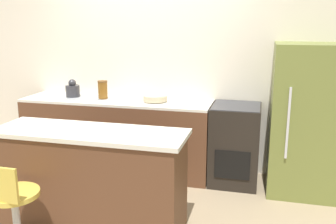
{
  "coord_description": "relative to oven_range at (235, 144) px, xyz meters",
  "views": [
    {
      "loc": [
        1.4,
        -3.94,
        1.87
      ],
      "look_at": [
        0.48,
        -0.34,
        0.98
      ],
      "focal_mm": 40.0,
      "sensor_mm": 36.0,
      "label": 1
    }
  ],
  "objects": [
    {
      "name": "stool_chair",
      "position": [
        -1.62,
        -1.91,
        -0.07
      ],
      "size": [
        0.41,
        0.41,
        0.82
      ],
      "color": "#B7B7BC",
      "rests_on": "ground_plane"
    },
    {
      "name": "refrigerator",
      "position": [
        0.75,
        -0.05,
        0.36
      ],
      "size": [
        0.74,
        0.74,
        1.66
      ],
      "color": "olive",
      "rests_on": "ground_plane"
    },
    {
      "name": "kitchen_island",
      "position": [
        -1.2,
        -1.33,
        -0.0
      ],
      "size": [
        1.77,
        0.58,
        0.93
      ],
      "color": "brown",
      "rests_on": "ground_plane"
    },
    {
      "name": "kettle",
      "position": [
        -2.08,
        0.01,
        0.56
      ],
      "size": [
        0.18,
        0.18,
        0.23
      ],
      "color": "#333338",
      "rests_on": "back_counter"
    },
    {
      "name": "canister_jar",
      "position": [
        -1.66,
        0.01,
        0.58
      ],
      "size": [
        0.12,
        0.12,
        0.22
      ],
      "color": "brown",
      "rests_on": "back_counter"
    },
    {
      "name": "mixing_bowl",
      "position": [
        -0.98,
        0.01,
        0.5
      ],
      "size": [
        0.29,
        0.29,
        0.07
      ],
      "color": "#C1B28E",
      "rests_on": "back_counter"
    },
    {
      "name": "oven_range",
      "position": [
        0.0,
        0.0,
        0.0
      ],
      "size": [
        0.56,
        0.63,
        0.94
      ],
      "color": "black",
      "rests_on": "ground_plane"
    },
    {
      "name": "wall_back",
      "position": [
        -1.13,
        0.34,
        0.83
      ],
      "size": [
        8.0,
        0.06,
        2.6
      ],
      "color": "silver",
      "rests_on": "ground_plane"
    },
    {
      "name": "ground_plane",
      "position": [
        -1.13,
        -0.33,
        -0.47
      ],
      "size": [
        14.0,
        14.0,
        0.0
      ],
      "primitive_type": "plane",
      "color": "#998466"
    },
    {
      "name": "back_counter",
      "position": [
        -1.48,
        0.0,
        -0.0
      ],
      "size": [
        2.39,
        0.62,
        0.94
      ],
      "color": "brown",
      "rests_on": "ground_plane"
    }
  ]
}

